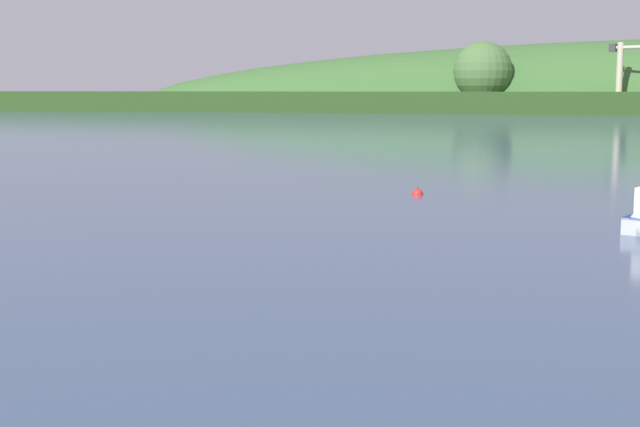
% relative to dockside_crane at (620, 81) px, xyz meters
% --- Properties ---
extents(dockside_crane, '(11.61, 5.48, 17.84)m').
position_rel_dockside_crane_xyz_m(dockside_crane, '(0.00, 0.00, 0.00)').
color(dockside_crane, '#4C4C51').
rests_on(dockside_crane, ground).
extents(mooring_buoy_midchannel, '(0.68, 0.68, 0.76)m').
position_rel_dockside_crane_xyz_m(mooring_buoy_midchannel, '(-22.88, -184.48, -8.39)').
color(mooring_buoy_midchannel, red).
rests_on(mooring_buoy_midchannel, ground).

